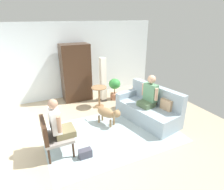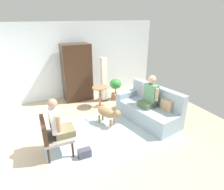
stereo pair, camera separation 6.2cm
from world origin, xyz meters
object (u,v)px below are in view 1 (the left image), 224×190
Objects in this scene: round_end_table at (99,94)px; column_lamp at (103,80)px; potted_plant at (115,87)px; couch at (149,109)px; handbag at (85,153)px; person_on_couch at (149,94)px; person_on_armchair at (58,122)px; armoire_cabinet at (76,73)px; armchair at (52,135)px; dog at (108,113)px.

round_end_table is 0.59m from column_lamp.
column_lamp reaches higher than potted_plant.
potted_plant reaches higher than round_end_table.
couch is 7.16× the size of handbag.
person_on_couch is 3.18× the size of handbag.
column_lamp is at bearing 48.76° from person_on_armchair.
armoire_cabinet reaches higher than person_on_armchair.
column_lamp is 2.95m from handbag.
armchair is 0.29m from person_on_armchair.
couch reaches higher than handbag.
dog is (-0.19, -1.11, -0.09)m from round_end_table.
round_end_table is 1.13m from dog.
person_on_armchair is 3.08m from potted_plant.
armoire_cabinet is (-0.26, 2.01, 0.60)m from dog.
armchair is at bearing -171.42° from couch.
potted_plant is at bearing 96.57° from person_on_couch.
armchair is 0.78m from handbag.
armchair is 2.93m from column_lamp.
round_end_table is at bearing 123.71° from person_on_couch.
column_lamp is (-0.40, 0.06, 0.28)m from potted_plant.
potted_plant is at bearing 26.12° from round_end_table.
couch is 1.29× the size of column_lamp.
couch is at bearing 8.58° from armchair.
person_on_couch is at bearing 8.56° from person_on_armchair.
handbag is (-1.15, -2.08, -0.34)m from round_end_table.
armoire_cabinet is at bearing 64.53° from armchair.
couch is 2.67m from armchair.
armchair is at bearing 179.82° from person_on_armchair.
handbag is at bearing -102.99° from armoire_cabinet.
person_on_couch reaches higher than potted_plant.
potted_plant is 3.08m from handbag.
person_on_armchair is 1.12× the size of potted_plant.
column_lamp reaches higher than person_on_couch.
couch is at bearing -10.81° from dog.
person_on_couch reaches higher than round_end_table.
person_on_couch is 2.28m from handbag.
column_lamp is at bearing 71.77° from dog.
potted_plant is 0.49m from column_lamp.
couch is at bearing 41.52° from person_on_couch.
person_on_couch is 1.15× the size of potted_plant.
round_end_table is at bearing -153.88° from potted_plant.
column_lamp is 0.78× the size of armoire_cabinet.
couch is 1.88m from column_lamp.
armoire_cabinet reaches higher than handbag.
potted_plant is 2.77× the size of handbag.
person_on_armchair reaches higher than potted_plant.
person_on_armchair is 0.56× the size of column_lamp.
couch is at bearing -54.79° from round_end_table.
armoire_cabinet reaches higher than potted_plant.
potted_plant is (2.26, 2.07, -0.29)m from person_on_armchair.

